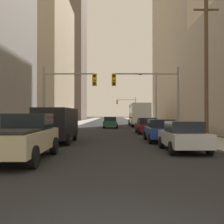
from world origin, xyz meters
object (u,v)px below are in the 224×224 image
Objects in this scene: sedan_silver at (184,136)px; traffic_signal_near_left at (68,89)px; pickup_truck_beige at (23,137)px; traffic_signal_far_right at (128,105)px; city_bus at (139,114)px; sedan_blue at (161,130)px; sedan_maroon at (147,126)px; cargo_van_black at (58,123)px; sedan_green at (111,122)px; traffic_signal_near_right at (149,88)px.

traffic_signal_near_left is at bearing 125.83° from sedan_silver.
traffic_signal_near_left is (-7.48, 10.36, 3.31)m from sedan_silver.
traffic_signal_far_right reaches higher than pickup_truck_beige.
city_bus is 23.84m from sedan_blue.
city_bus is 2.71× the size of sedan_maroon.
cargo_van_black is at bearing -174.64° from sedan_blue.
sedan_silver is 13.20m from traffic_signal_near_left.
cargo_van_black is 1.25× the size of sedan_silver.
sedan_blue is at bearing -90.27° from sedan_maroon.
traffic_signal_near_left reaches higher than sedan_maroon.
pickup_truck_beige is 1.27× the size of sedan_green.
sedan_silver is 1.00× the size of sedan_blue.
traffic_signal_near_left is at bearing -113.48° from city_bus.
sedan_silver is 0.99× the size of sedan_maroon.
sedan_blue is 19.13m from sedan_green.
sedan_blue is 0.99× the size of sedan_maroon.
traffic_signal_near_right is at bearing 62.07° from pickup_truck_beige.
sedan_green is at bearing 104.18° from traffic_signal_near_right.
sedan_green is 0.71× the size of traffic_signal_near_left.
traffic_signal_far_right is (7.31, 50.17, 2.80)m from cargo_van_black.
traffic_signal_far_right is at bearing 90.87° from city_bus.
sedan_maroon is (0.04, 7.85, 0.00)m from sedan_blue.
sedan_blue is (-0.28, 4.99, 0.00)m from sedan_silver.
traffic_signal_far_right is (0.42, 49.52, 3.32)m from sedan_blue.
sedan_blue is at bearing -88.87° from traffic_signal_near_right.
city_bus is 2.20× the size of cargo_van_black.
sedan_silver and sedan_blue have the same top height.
sedan_green is (-3.79, 23.80, 0.00)m from sedan_silver.
sedan_blue is at bearing 93.27° from sedan_silver.
sedan_green is 31.14m from traffic_signal_far_right.
pickup_truck_beige is at bearing -160.55° from sedan_silver.
traffic_signal_near_left and traffic_signal_far_right have the same top height.
sedan_maroon is 4.18m from traffic_signal_near_right.
cargo_van_black is at bearing -129.21° from sedan_maroon.
sedan_maroon is (-0.77, -15.95, -1.16)m from city_bus.
cargo_van_black is at bearing -87.16° from traffic_signal_near_left.
traffic_signal_near_right is (7.09, 0.00, 0.05)m from traffic_signal_near_left.
traffic_signal_near_left is at bearing -179.99° from traffic_signal_near_right.
sedan_blue is (-0.81, -23.80, -1.16)m from city_bus.
pickup_truck_beige reaches higher than sedan_green.
traffic_signal_near_left reaches higher than sedan_blue.
traffic_signal_near_left is at bearing 92.84° from cargo_van_black.
cargo_van_black is 6.64m from traffic_signal_near_left.
traffic_signal_near_right reaches higher than pickup_truck_beige.
pickup_truck_beige is 0.90× the size of traffic_signal_near_right.
sedan_green is at bearing -130.81° from city_bus.
pickup_truck_beige is 1.28× the size of sedan_blue.
sedan_silver is at bearing -80.96° from sedan_green.
pickup_truck_beige is 16.92m from sedan_maroon.
city_bus is 6.69m from sedan_green.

